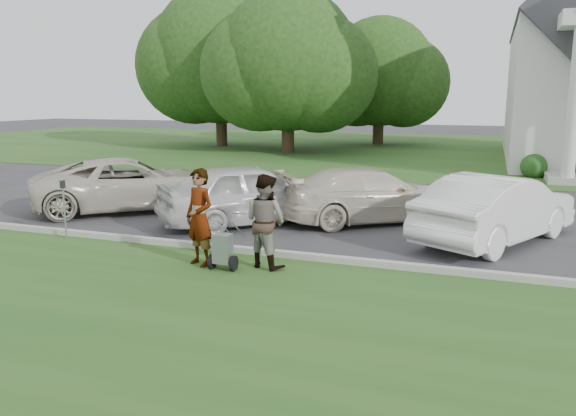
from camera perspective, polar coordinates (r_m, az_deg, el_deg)
The scene contains 16 objects.
ground at distance 11.54m, azimuth 0.14°, elevation -5.95°, with size 120.00×120.00×0.00m, color #333335.
grass_strip at distance 8.94m, azimuth -6.50°, elevation -11.26°, with size 80.00×7.00×0.01m, color #24521C.
church_lawn at distance 37.71m, azimuth 14.23°, elevation 5.77°, with size 80.00×30.00×0.01m, color #24521C.
curb at distance 12.01m, azimuth 1.03°, elevation -4.88°, with size 80.00×0.18×0.15m, color #9E9E93.
tree_left at distance 34.46m, azimuth -0.03°, elevation 14.12°, with size 10.63×8.40×9.71m.
tree_far at distance 39.62m, azimuth -6.95°, elevation 14.52°, with size 11.64×9.20×10.73m.
tree_back at distance 41.11m, azimuth 9.29°, elevation 12.99°, with size 9.61×7.60×8.89m.
striping_cart at distance 11.26m, azimuth -6.63°, elevation -4.20°, with size 0.55×1.08×1.00m.
person_left at distance 11.50m, azimuth -8.98°, elevation -1.02°, with size 0.73×0.48×1.99m, color #999999.
person_right at distance 11.27m, azimuth -2.32°, elevation -1.39°, with size 0.92×0.72×1.90m, color #999999.
parking_meter_near at distance 11.57m, azimuth -2.87°, elevation -1.24°, with size 0.10×0.09×1.45m.
parking_meter_far at distance 14.49m, azimuth -21.81°, elevation 0.58°, with size 0.11×0.10×1.47m.
car_a at distance 17.80m, azimuth -15.77°, elevation 2.37°, with size 2.61×5.67×1.57m, color beige.
car_b at distance 15.20m, azimuth -3.94°, elevation 1.48°, with size 1.97×4.90×1.67m, color silver.
car_c at distance 15.66m, azimuth 8.31°, elevation 1.35°, with size 2.09×5.14×1.49m, color beige.
car_d at distance 14.14m, azimuth 20.42°, elevation -0.05°, with size 1.72×4.93×1.62m, color white.
Camera 1 is at (3.72, -10.37, 3.43)m, focal length 35.00 mm.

